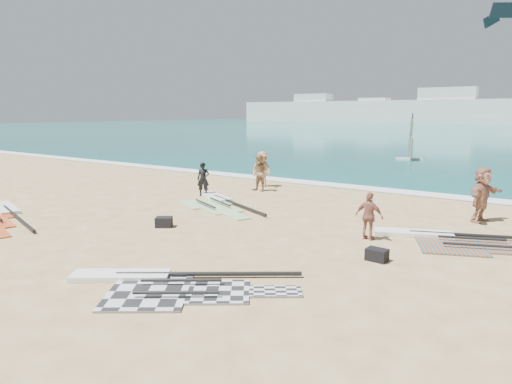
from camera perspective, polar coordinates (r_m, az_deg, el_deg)
The scene contains 15 objects.
ground at distance 12.44m, azimuth -7.65°, elevation -7.69°, with size 300.00×300.00×0.00m, color tan.
sea at distance 141.11m, azimuth 30.69°, elevation 7.56°, with size 300.00×240.00×0.06m, color #0C5855.
surf_line at distance 22.88m, azimuth 13.04°, elevation 0.55°, with size 300.00×1.20×0.04m, color white.
far_town at distance 160.58m, azimuth 25.56°, elevation 9.80°, with size 160.00×8.00×12.00m.
rig_grey at distance 10.16m, azimuth -12.41°, elevation -11.84°, with size 5.26×3.97×0.20m.
rig_green at distance 18.55m, azimuth -5.25°, elevation -1.38°, with size 5.13×3.64×0.20m.
rig_orange at distance 14.44m, azimuth 24.94°, elevation -5.82°, with size 5.77×3.47×0.20m.
gear_bag_near at distance 15.03m, azimuth -12.18°, elevation -3.94°, with size 0.55×0.40×0.35m, color black.
gear_bag_far at distance 11.90m, azimuth 15.82°, elevation -8.05°, with size 0.54×0.38×0.33m, color black.
person_wetsuit at distance 20.18m, azimuth -7.05°, elevation 1.71°, with size 0.58×0.38×1.59m, color black.
beachgoer_left at distance 21.16m, azimuth 0.50°, elevation 2.55°, with size 0.89×0.70×1.84m, color #A07951.
beachgoer_mid at distance 22.50m, azimuth 0.87°, elevation 3.07°, with size 1.21×0.70×1.87m, color tan.
beachgoer_back at distance 13.57m, azimuth 14.86°, elevation -3.14°, with size 0.87×0.36×1.49m, color #9B5D4E.
beachgoer_right at distance 17.23m, azimuth 27.90°, elevation -0.30°, with size 1.85×0.59×1.99m, color #AB715C.
windsurfer_left at distance 37.53m, azimuth 19.88°, elevation 5.81°, with size 2.18×2.43×3.83m.
Camera 1 is at (7.84, -8.84, 3.89)m, focal length 30.00 mm.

